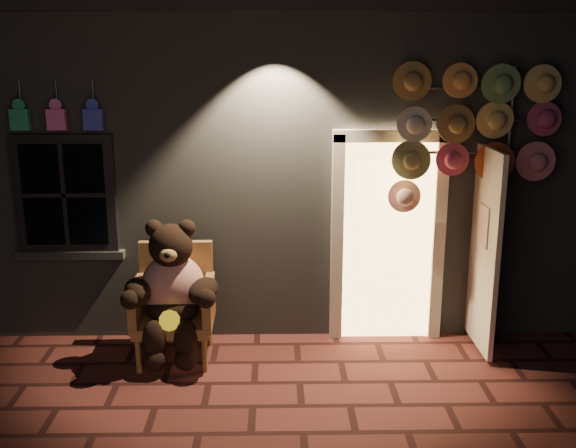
{
  "coord_description": "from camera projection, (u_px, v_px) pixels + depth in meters",
  "views": [
    {
      "loc": [
        0.21,
        -5.17,
        2.96
      ],
      "look_at": [
        0.32,
        1.0,
        1.35
      ],
      "focal_mm": 42.0,
      "sensor_mm": 36.0,
      "label": 1
    }
  ],
  "objects": [
    {
      "name": "ground",
      "position": [
        253.0,
        406.0,
        5.75
      ],
      "size": [
        60.0,
        60.0,
        0.0
      ],
      "primitive_type": "plane",
      "color": "maroon",
      "rests_on": "ground"
    },
    {
      "name": "shop_building",
      "position": [
        261.0,
        141.0,
        9.17
      ],
      "size": [
        7.3,
        5.95,
        3.51
      ],
      "color": "slate",
      "rests_on": "ground"
    },
    {
      "name": "hat_rack",
      "position": [
        471.0,
        129.0,
        6.46
      ],
      "size": [
        1.6,
        0.22,
        2.83
      ],
      "color": "#59595E",
      "rests_on": "ground"
    },
    {
      "name": "teddy_bear",
      "position": [
        172.0,
        291.0,
        6.41
      ],
      "size": [
        0.98,
        0.76,
        1.35
      ],
      "rotation": [
        0.0,
        0.0,
        0.02
      ],
      "color": "#AC2212",
      "rests_on": "ground"
    },
    {
      "name": "wicker_armchair",
      "position": [
        175.0,
        302.0,
        6.59
      ],
      "size": [
        0.78,
        0.7,
        1.11
      ],
      "rotation": [
        0.0,
        0.0,
        0.02
      ],
      "color": "olive",
      "rests_on": "ground"
    }
  ]
}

